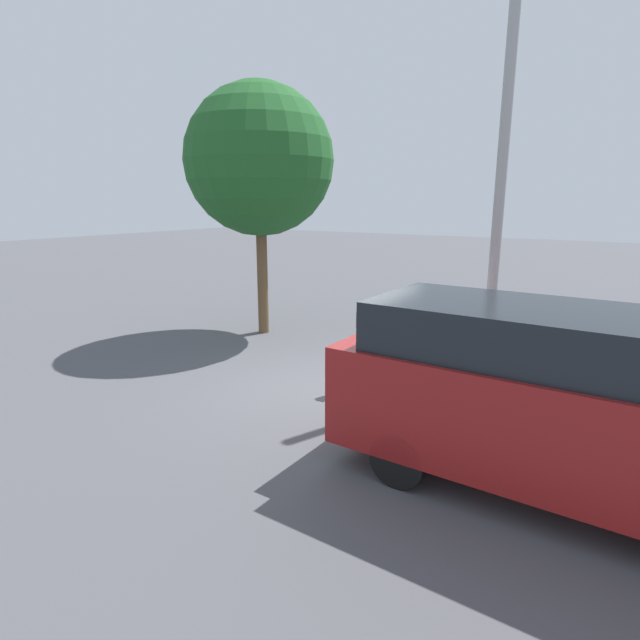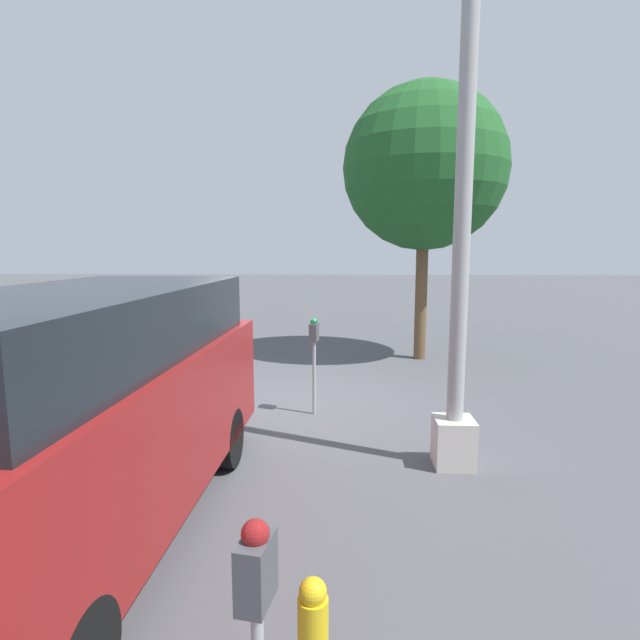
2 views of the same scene
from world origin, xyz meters
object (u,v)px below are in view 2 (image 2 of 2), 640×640
car_distant (134,300)px  fire_hydrant (313,635)px  parked_van (78,410)px  street_tree (425,168)px  lamp_post (461,247)px  parking_meter_far (257,613)px  parking_meter_near (314,344)px

car_distant → fire_hydrant: (13.80, 6.85, -0.39)m
parked_van → street_tree: street_tree is taller
car_distant → parked_van: bearing=-158.9°
lamp_post → car_distant: (-10.82, -8.26, -1.73)m
fire_hydrant → parking_meter_far: bearing=-12.5°
parked_van → fire_hydrant: size_ratio=7.51×
parked_van → lamp_post: bearing=117.2°
car_distant → fire_hydrant: bearing=-153.8°
parking_meter_near → street_tree: size_ratio=0.24×
parking_meter_near → car_distant: (-9.11, -6.58, -0.33)m
parking_meter_far → lamp_post: bearing=167.2°
car_distant → fire_hydrant: car_distant is taller
street_tree → fire_hydrant: size_ratio=8.74×
car_distant → parking_meter_far: bearing=-155.5°
parking_meter_near → fire_hydrant: (4.69, 0.27, -0.73)m
parking_meter_near → street_tree: (-3.91, 2.14, 3.07)m
parking_meter_near → parked_van: bearing=-17.1°
parking_meter_near → fire_hydrant: parking_meter_near is taller
parking_meter_far → fire_hydrant: parking_meter_far is taller
lamp_post → street_tree: (-5.62, 0.46, 1.68)m
parking_meter_near → parked_van: (3.35, -1.72, 0.08)m
lamp_post → fire_hydrant: bearing=-25.3°
parking_meter_near → street_tree: 5.41m
parked_van → street_tree: bearing=153.5°
parked_van → parking_meter_far: bearing=42.6°
parking_meter_near → parked_van: parked_van is taller
parking_meter_near → street_tree: bearing=161.4°
parking_meter_far → street_tree: bearing=177.8°
parked_van → street_tree: size_ratio=0.86×
parking_meter_near → car_distant: bearing=-134.1°
car_distant → lamp_post: bearing=-142.8°
lamp_post → street_tree: 5.89m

